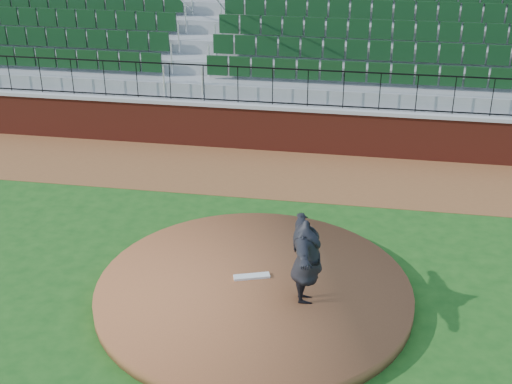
% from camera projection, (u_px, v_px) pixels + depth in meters
% --- Properties ---
extents(ground, '(90.00, 90.00, 0.00)m').
position_uv_depth(ground, '(243.00, 288.00, 12.86)').
color(ground, '#1B4D16').
rests_on(ground, ground).
extents(warning_track, '(34.00, 3.20, 0.01)m').
position_uv_depth(warning_track, '(281.00, 173.00, 17.66)').
color(warning_track, brown).
rests_on(warning_track, ground).
extents(field_wall, '(34.00, 0.35, 1.20)m').
position_uv_depth(field_wall, '(289.00, 130.00, 18.83)').
color(field_wall, maroon).
rests_on(field_wall, ground).
extents(wall_cap, '(34.00, 0.45, 0.10)m').
position_uv_depth(wall_cap, '(290.00, 107.00, 18.55)').
color(wall_cap, '#B7B7B7').
rests_on(wall_cap, field_wall).
extents(wall_railing, '(34.00, 0.05, 1.00)m').
position_uv_depth(wall_railing, '(290.00, 87.00, 18.31)').
color(wall_railing, black).
rests_on(wall_railing, wall_cap).
extents(seating_stands, '(34.00, 5.10, 4.60)m').
position_uv_depth(seating_stands, '(302.00, 45.00, 20.51)').
color(seating_stands, gray).
rests_on(seating_stands, ground).
extents(concourse_wall, '(34.00, 0.50, 5.50)m').
position_uv_depth(concourse_wall, '(311.00, 12.00, 22.81)').
color(concourse_wall, maroon).
rests_on(concourse_wall, ground).
extents(pitchers_mound, '(5.77, 5.77, 0.25)m').
position_uv_depth(pitchers_mound, '(254.00, 291.00, 12.55)').
color(pitchers_mound, brown).
rests_on(pitchers_mound, ground).
extents(pitching_rubber, '(0.69, 0.37, 0.04)m').
position_uv_depth(pitching_rubber, '(252.00, 276.00, 12.74)').
color(pitching_rubber, white).
rests_on(pitching_rubber, pitchers_mound).
extents(pitcher, '(0.80, 2.03, 1.60)m').
position_uv_depth(pitcher, '(307.00, 262.00, 11.73)').
color(pitcher, black).
rests_on(pitcher, pitchers_mound).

